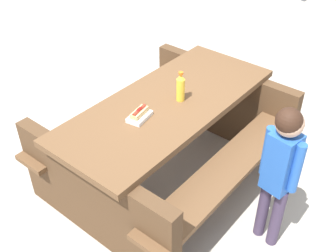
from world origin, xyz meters
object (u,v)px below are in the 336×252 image
object	(u,v)px
child_in_coat	(281,163)
hotdog_tray	(139,115)
soda_bottle	(181,87)
picnic_table	(168,134)

from	to	relation	value
child_in_coat	hotdog_tray	bearing A→B (deg)	-79.65
soda_bottle	child_in_coat	size ratio (longest dim) A/B	0.21
picnic_table	soda_bottle	world-z (taller)	soda_bottle
picnic_table	soda_bottle	distance (m)	0.42
hotdog_tray	child_in_coat	distance (m)	0.98
hotdog_tray	soda_bottle	bearing A→B (deg)	164.31
soda_bottle	child_in_coat	distance (m)	0.89
soda_bottle	hotdog_tray	size ratio (longest dim) A/B	1.22
soda_bottle	hotdog_tray	xyz separation A→B (m)	(0.35, -0.10, -0.08)
soda_bottle	hotdog_tray	world-z (taller)	soda_bottle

